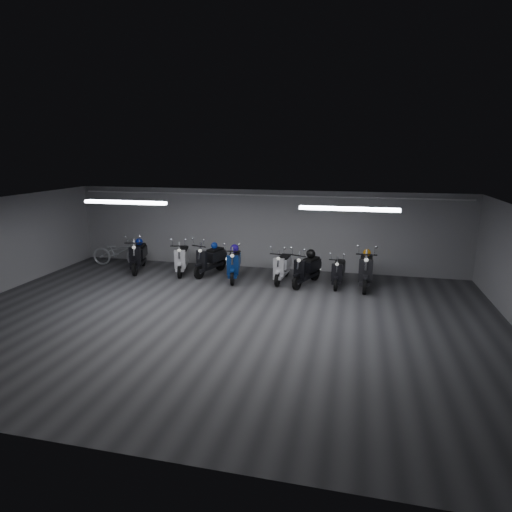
% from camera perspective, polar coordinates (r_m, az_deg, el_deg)
% --- Properties ---
extents(floor, '(14.00, 10.00, 0.01)m').
position_cam_1_polar(floor, '(10.84, -4.78, -8.43)').
color(floor, '#363638').
rests_on(floor, ground).
extents(ceiling, '(14.00, 10.00, 0.01)m').
position_cam_1_polar(ceiling, '(10.12, -5.10, 6.46)').
color(ceiling, gray).
rests_on(ceiling, ground).
extents(back_wall, '(14.00, 0.01, 2.80)m').
position_cam_1_polar(back_wall, '(15.11, 0.93, 3.58)').
color(back_wall, gray).
rests_on(back_wall, ground).
extents(front_wall, '(14.00, 0.01, 2.80)m').
position_cam_1_polar(front_wall, '(6.14, -19.90, -13.14)').
color(front_wall, gray).
rests_on(front_wall, ground).
extents(fluor_strip_left, '(2.40, 0.18, 0.08)m').
position_cam_1_polar(fluor_strip_left, '(12.27, -17.13, 6.89)').
color(fluor_strip_left, white).
rests_on(fluor_strip_left, ceiling).
extents(fluor_strip_right, '(2.40, 0.18, 0.08)m').
position_cam_1_polar(fluor_strip_right, '(10.62, 12.33, 6.19)').
color(fluor_strip_right, white).
rests_on(fluor_strip_right, ceiling).
extents(conduit, '(13.60, 0.05, 0.05)m').
position_cam_1_polar(conduit, '(14.86, 0.88, 8.15)').
color(conduit, white).
rests_on(conduit, back_wall).
extents(scooter_0, '(1.11, 1.98, 1.40)m').
position_cam_1_polar(scooter_0, '(15.40, -15.53, 0.60)').
color(scooter_0, black).
rests_on(scooter_0, floor).
extents(scooter_2, '(1.04, 1.91, 1.35)m').
position_cam_1_polar(scooter_2, '(14.77, -9.91, 0.26)').
color(scooter_2, silver).
rests_on(scooter_2, floor).
extents(scooter_3, '(1.13, 1.94, 1.37)m').
position_cam_1_polar(scooter_3, '(14.48, -6.18, 0.14)').
color(scooter_3, black).
rests_on(scooter_3, floor).
extents(scooter_4, '(0.93, 1.90, 1.36)m').
position_cam_1_polar(scooter_4, '(13.83, -2.97, -0.47)').
color(scooter_4, navy).
rests_on(scooter_4, floor).
extents(scooter_6, '(0.71, 1.75, 1.27)m').
position_cam_1_polar(scooter_6, '(13.69, 3.53, -0.83)').
color(scooter_6, silver).
rests_on(scooter_6, floor).
extents(scooter_7, '(1.21, 1.87, 1.32)m').
position_cam_1_polar(scooter_7, '(13.36, 6.82, -1.16)').
color(scooter_7, black).
rests_on(scooter_7, floor).
extents(scooter_8, '(0.66, 1.63, 1.19)m').
position_cam_1_polar(scooter_8, '(13.43, 11.01, -1.52)').
color(scooter_8, black).
rests_on(scooter_8, floor).
extents(scooter_9, '(0.74, 2.02, 1.49)m').
position_cam_1_polar(scooter_9, '(13.42, 14.55, -1.08)').
color(scooter_9, black).
rests_on(scooter_9, floor).
extents(bicycle, '(1.99, 0.89, 1.24)m').
position_cam_1_polar(bicycle, '(16.36, -18.00, 0.91)').
color(bicycle, silver).
rests_on(bicycle, floor).
extents(helmet_0, '(0.29, 0.29, 0.29)m').
position_cam_1_polar(helmet_0, '(14.01, -2.88, 1.00)').
color(helmet_0, '#200C8A').
rests_on(helmet_0, scooter_4).
extents(helmet_1, '(0.29, 0.29, 0.29)m').
position_cam_1_polar(helmet_1, '(13.49, 7.35, 0.31)').
color(helmet_1, black).
rests_on(helmet_1, scooter_7).
extents(helmet_2, '(0.25, 0.25, 0.25)m').
position_cam_1_polar(helmet_2, '(15.59, -15.39, 1.87)').
color(helmet_2, navy).
rests_on(helmet_2, scooter_0).
extents(helmet_3, '(0.24, 0.24, 0.24)m').
position_cam_1_polar(helmet_3, '(13.61, 14.65, 0.42)').
color(helmet_3, orange).
rests_on(helmet_3, scooter_9).
extents(helmet_4, '(0.23, 0.23, 0.23)m').
position_cam_1_polar(helmet_4, '(14.62, -5.62, 1.40)').
color(helmet_4, navy).
rests_on(helmet_4, scooter_3).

